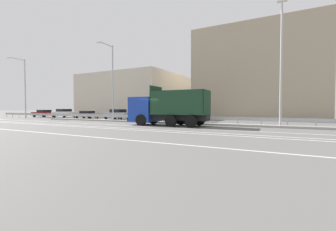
# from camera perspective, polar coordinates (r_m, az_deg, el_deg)

# --- Properties ---
(ground_plane) EXTENTS (320.00, 320.00, 0.00)m
(ground_plane) POSITION_cam_1_polar(r_m,az_deg,el_deg) (21.79, -3.93, -2.42)
(ground_plane) COLOR #605E5B
(lane_strip_0) EXTENTS (69.43, 0.16, 0.01)m
(lane_strip_0) POSITION_cam_1_polar(r_m,az_deg,el_deg) (19.50, -2.30, -2.92)
(lane_strip_0) COLOR silver
(lane_strip_0) RESTS_ON ground_plane
(lane_strip_1) EXTENTS (69.43, 0.16, 0.01)m
(lane_strip_1) POSITION_cam_1_polar(r_m,az_deg,el_deg) (17.55, -6.22, -3.46)
(lane_strip_1) COLOR silver
(lane_strip_1) RESTS_ON ground_plane
(lane_strip_2) EXTENTS (69.43, 0.16, 0.01)m
(lane_strip_2) POSITION_cam_1_polar(r_m,az_deg,el_deg) (16.80, -8.05, -3.71)
(lane_strip_2) COLOR silver
(lane_strip_2) RESTS_ON ground_plane
(lane_strip_3) EXTENTS (69.43, 0.16, 0.01)m
(lane_strip_3) POSITION_cam_1_polar(r_m,az_deg,el_deg) (13.58, -19.14, -5.13)
(lane_strip_3) COLOR silver
(lane_strip_3) RESTS_ON ground_plane
(median_island) EXTENTS (38.19, 1.10, 0.18)m
(median_island) POSITION_cam_1_polar(r_m,az_deg,el_deg) (24.13, -0.42, -1.78)
(median_island) COLOR gray
(median_island) RESTS_ON ground_plane
(median_guardrail) EXTENTS (69.43, 0.09, 0.78)m
(median_guardrail) POSITION_cam_1_polar(r_m,az_deg,el_deg) (24.97, 0.68, -0.56)
(median_guardrail) COLOR #9EA0A5
(median_guardrail) RESTS_ON ground_plane
(dump_truck) EXTENTS (7.78, 3.07, 3.72)m
(dump_truck) POSITION_cam_1_polar(r_m,az_deg,el_deg) (21.47, -2.38, 1.19)
(dump_truck) COLOR #19389E
(dump_truck) RESTS_ON ground_plane
(median_road_sign) EXTENTS (0.71, 0.16, 2.57)m
(median_road_sign) POSITION_cam_1_polar(r_m,az_deg,el_deg) (25.20, -4.71, 1.21)
(median_road_sign) COLOR white
(median_road_sign) RESTS_ON ground_plane
(street_lamp_0) EXTENTS (0.71, 2.64, 9.50)m
(street_lamp_0) POSITION_cam_1_polar(r_m,az_deg,el_deg) (43.20, -32.75, 6.44)
(street_lamp_0) COLOR #ADADB2
(street_lamp_0) RESTS_ON ground_plane
(street_lamp_1) EXTENTS (0.71, 2.53, 9.30)m
(street_lamp_1) POSITION_cam_1_polar(r_m,az_deg,el_deg) (28.60, -14.11, 8.94)
(street_lamp_1) COLOR #ADADB2
(street_lamp_1) RESTS_ON ground_plane
(street_lamp_2) EXTENTS (0.71, 2.43, 9.85)m
(street_lamp_2) POSITION_cam_1_polar(r_m,az_deg,el_deg) (21.39, 26.80, 11.93)
(street_lamp_2) COLOR #ADADB2
(street_lamp_2) RESTS_ON ground_plane
(parked_car_0) EXTENTS (4.53, 2.16, 1.32)m
(parked_car_0) POSITION_cam_1_polar(r_m,az_deg,el_deg) (46.68, -29.01, 0.49)
(parked_car_0) COLOR maroon
(parked_car_0) RESTS_ON ground_plane
(parked_car_1) EXTENTS (4.92, 2.25, 1.49)m
(parked_car_1) POSITION_cam_1_polar(r_m,az_deg,el_deg) (41.98, -24.82, 0.53)
(parked_car_1) COLOR silver
(parked_car_1) RESTS_ON ground_plane
(parked_car_2) EXTENTS (4.48, 2.02, 1.20)m
(parked_car_2) POSITION_cam_1_polar(r_m,az_deg,el_deg) (37.59, -19.95, 0.26)
(parked_car_2) COLOR gray
(parked_car_2) RESTS_ON ground_plane
(parked_car_3) EXTENTS (4.13, 2.03, 1.47)m
(parked_car_3) POSITION_cam_1_polar(r_m,az_deg,el_deg) (33.18, -12.69, 0.32)
(parked_car_3) COLOR #A3A3A8
(parked_car_3) RESTS_ON ground_plane
(parked_car_4) EXTENTS (3.98, 2.13, 1.45)m
(parked_car_4) POSITION_cam_1_polar(r_m,az_deg,el_deg) (30.22, -5.05, 0.17)
(parked_car_4) COLOR #335B33
(parked_car_4) RESTS_ON ground_plane
(parked_car_5) EXTENTS (4.39, 2.00, 1.59)m
(parked_car_5) POSITION_cam_1_polar(r_m,az_deg,el_deg) (27.05, 5.29, 0.08)
(parked_car_5) COLOR maroon
(parked_car_5) RESTS_ON ground_plane
(background_building_0) EXTENTS (17.55, 15.44, 7.97)m
(background_building_0) POSITION_cam_1_polar(r_m,az_deg,el_deg) (45.52, -8.15, 4.84)
(background_building_0) COLOR beige
(background_building_0) RESTS_ON ground_plane
(background_building_1) EXTENTS (18.09, 11.59, 13.59)m
(background_building_1) POSITION_cam_1_polar(r_m,az_deg,el_deg) (38.59, 21.98, 9.44)
(background_building_1) COLOR tan
(background_building_1) RESTS_ON ground_plane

